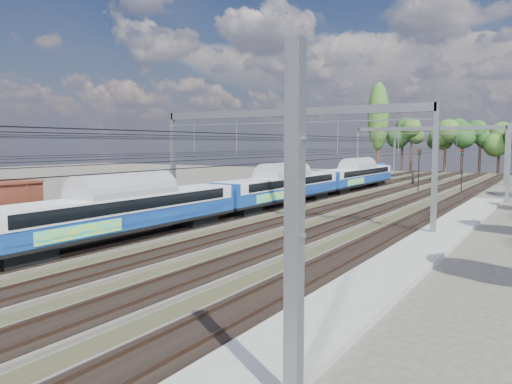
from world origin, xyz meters
The scene contains 9 objects.
track_bed centered at (0.00, 45.00, 0.10)m, with size 21.00×130.00×0.34m.
platform centered at (12.00, 20.00, 0.15)m, with size 3.00×70.00×0.30m, color gray.
catenary centered at (0.33, 52.69, 6.40)m, with size 25.65×130.00×9.00m.
tree_belt centered at (5.45, 95.85, 7.89)m, with size 39.85×98.79×11.84m.
poplar centered at (-14.50, 98.00, 11.89)m, with size 4.40×4.40×19.04m.
emu_train centered at (-4.50, 37.71, 2.54)m, with size 2.96×62.55×4.32m.
worker centered at (-0.22, 71.03, 0.99)m, with size 0.72×0.47×1.97m, color black.
signal_near centered at (3.54, 58.63, 3.52)m, with size 0.37×0.34×5.57m.
signal_far centered at (8.02, 62.17, 3.52)m, with size 0.36×0.33×5.56m.
Camera 1 is at (18.78, -4.71, 6.24)m, focal length 35.00 mm.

